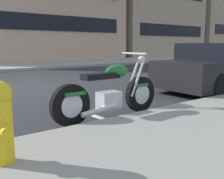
# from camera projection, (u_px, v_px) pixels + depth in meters

# --- Properties ---
(ground_plane) EXTENTS (260.00, 260.00, 0.00)m
(ground_plane) POSITION_uv_depth(u_px,v_px,m) (13.00, 87.00, 8.28)
(ground_plane) COLOR #28282B
(sidewalk_far_curb) EXTENTS (120.00, 5.00, 0.14)m
(sidewalk_far_curb) POSITION_uv_depth(u_px,v_px,m) (134.00, 60.00, 21.35)
(sidewalk_far_curb) COLOR gray
(sidewalk_far_curb) RESTS_ON ground
(parking_stall_stripe) EXTENTS (0.12, 2.20, 0.01)m
(parking_stall_stripe) POSITION_uv_depth(u_px,v_px,m) (93.00, 115.00, 4.96)
(parking_stall_stripe) COLOR silver
(parking_stall_stripe) RESTS_ON ground
(parked_motorcycle) EXTENTS (2.23, 0.62, 1.14)m
(parked_motorcycle) POSITION_uv_depth(u_px,v_px,m) (110.00, 93.00, 4.73)
(parked_motorcycle) COLOR black
(parked_motorcycle) RESTS_ON ground
(fire_hydrant) EXTENTS (0.24, 0.36, 0.81)m
(fire_hydrant) POSITION_uv_depth(u_px,v_px,m) (1.00, 120.00, 2.60)
(fire_hydrant) COLOR gold
(fire_hydrant) RESTS_ON sidewalk_near_curb
(townhouse_mid_block) EXTENTS (11.04, 9.91, 12.20)m
(townhouse_mid_block) POSITION_uv_depth(u_px,v_px,m) (140.00, 1.00, 30.51)
(townhouse_mid_block) COLOR tan
(townhouse_mid_block) RESTS_ON ground
(townhouse_far_uphill) EXTENTS (13.19, 9.62, 14.21)m
(townhouse_far_uphill) POSITION_uv_depth(u_px,v_px,m) (207.00, 3.00, 38.30)
(townhouse_far_uphill) COLOR tan
(townhouse_far_uphill) RESTS_ON ground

